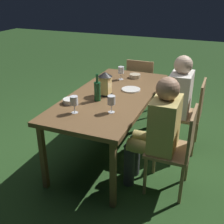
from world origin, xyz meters
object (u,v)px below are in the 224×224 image
(green_bottle_on_table, at_px, (97,91))
(plate_b, at_px, (103,84))
(lantern_centerpiece, at_px, (105,82))
(wine_glass_a, at_px, (111,101))
(chair_side_right_b, at_px, (177,147))
(wine_glass_c, at_px, (121,71))
(person_in_cream, at_px, (174,98))
(wine_glass_b, at_px, (74,101))
(bowl_bread, at_px, (70,101))
(person_in_mustard, at_px, (157,129))
(bowl_olives, at_px, (135,76))
(plate_a, at_px, (131,89))
(chair_side_right_a, at_px, (190,112))
(dining_table, at_px, (112,98))
(chair_head_near, at_px, (141,84))

(green_bottle_on_table, distance_m, plate_b, 0.53)
(lantern_centerpiece, height_order, wine_glass_a, lantern_centerpiece)
(chair_side_right_b, distance_m, lantern_centerpiece, 1.04)
(wine_glass_a, bearing_deg, lantern_centerpiece, -149.62)
(chair_side_right_b, bearing_deg, wine_glass_c, -136.15)
(person_in_cream, bearing_deg, wine_glass_b, -37.01)
(wine_glass_a, bearing_deg, bowl_bread, -95.53)
(bowl_bread, bearing_deg, plate_b, 173.28)
(lantern_centerpiece, relative_size, plate_b, 1.32)
(person_in_mustard, relative_size, wine_glass_b, 6.80)
(wine_glass_a, xyz_separation_m, wine_glass_b, (0.14, -0.32, 0.00))
(wine_glass_b, height_order, bowl_olives, wine_glass_b)
(bowl_bread, bearing_deg, wine_glass_b, 40.02)
(wine_glass_b, bearing_deg, lantern_centerpiece, 170.81)
(plate_a, bearing_deg, bowl_bread, -36.99)
(chair_side_right_a, height_order, wine_glass_b, wine_glass_b)
(dining_table, xyz_separation_m, plate_a, (-0.20, 0.16, 0.06))
(dining_table, distance_m, person_in_cream, 0.76)
(person_in_cream, height_order, chair_side_right_b, person_in_cream)
(plate_a, height_order, plate_b, same)
(person_in_cream, distance_m, green_bottle_on_table, 0.99)
(green_bottle_on_table, height_order, plate_a, green_bottle_on_table)
(lantern_centerpiece, bearing_deg, person_in_cream, 125.20)
(lantern_centerpiece, distance_m, plate_b, 0.39)
(green_bottle_on_table, bearing_deg, wine_glass_a, 48.19)
(plate_a, height_order, bowl_bread, bowl_bread)
(chair_head_near, distance_m, bowl_bread, 1.65)
(wine_glass_a, height_order, bowl_olives, wine_glass_a)
(dining_table, distance_m, green_bottle_on_table, 0.30)
(dining_table, xyz_separation_m, green_bottle_on_table, (0.24, -0.07, 0.16))
(wine_glass_a, xyz_separation_m, plate_b, (-0.72, -0.40, -0.11))
(person_in_mustard, bearing_deg, wine_glass_a, -85.52)
(chair_side_right_a, bearing_deg, lantern_centerpiece, -61.25)
(wine_glass_c, bearing_deg, wine_glass_a, 15.17)
(dining_table, height_order, chair_side_right_a, chair_side_right_a)
(dining_table, height_order, bowl_bread, bowl_bread)
(person_in_cream, relative_size, chair_side_right_b, 1.32)
(lantern_centerpiece, relative_size, wine_glass_a, 1.57)
(wine_glass_c, xyz_separation_m, bowl_olives, (-0.13, 0.15, -0.09))
(dining_table, bearing_deg, plate_b, -140.10)
(plate_b, distance_m, bowl_olives, 0.48)
(dining_table, distance_m, bowl_olives, 0.67)
(person_in_cream, relative_size, plate_b, 5.71)
(lantern_centerpiece, xyz_separation_m, bowl_olives, (-0.72, 0.11, -0.12))
(chair_head_near, bearing_deg, bowl_olives, 6.34)
(lantern_centerpiece, bearing_deg, wine_glass_b, -9.19)
(chair_side_right_a, distance_m, wine_glass_a, 1.16)
(chair_side_right_b, relative_size, lantern_centerpiece, 3.28)
(lantern_centerpiece, relative_size, green_bottle_on_table, 0.91)
(chair_side_right_b, xyz_separation_m, green_bottle_on_table, (-0.19, -0.89, 0.37))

